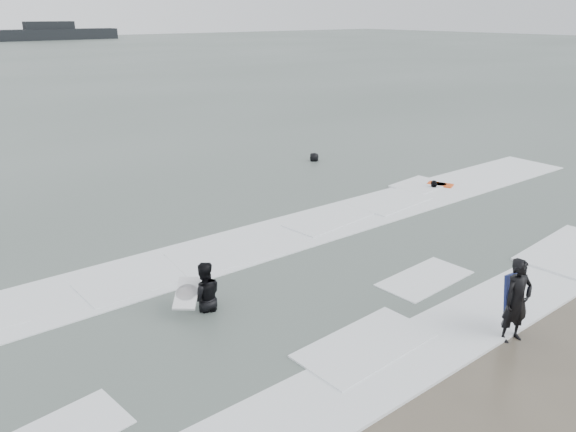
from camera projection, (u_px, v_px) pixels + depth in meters
ground at (426, 324)px, 12.43m from camera, size 320.00×320.00×0.00m
surfer_centre at (511, 339)px, 11.85m from camera, size 0.76×0.59×1.85m
surfer_wading at (205, 310)px, 12.98m from camera, size 1.02×0.90×1.76m
surfer_right_near at (433, 190)px, 21.73m from camera, size 0.85×0.95×1.55m
surfer_right_far at (314, 162)px, 25.78m from camera, size 0.89×0.91×1.58m
surf_foam at (317, 266)px, 15.17m from camera, size 30.03×9.06×0.09m
bodyboards at (389, 242)px, 15.58m from camera, size 13.49×8.23×1.25m
vessel_horizon at (50, 33)px, 134.60m from camera, size 31.34×5.60×4.25m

